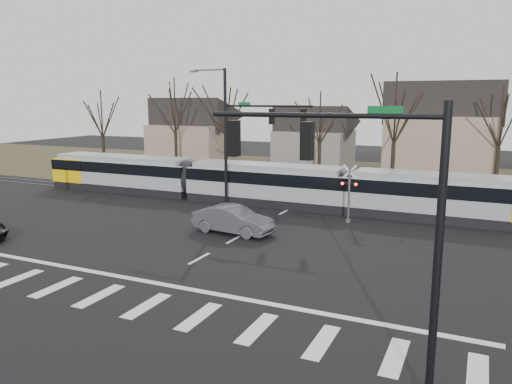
% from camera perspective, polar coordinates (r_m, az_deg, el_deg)
% --- Properties ---
extents(ground, '(140.00, 140.00, 0.00)m').
position_cam_1_polar(ground, '(24.35, -8.97, -8.86)').
color(ground, black).
extents(grass_verge, '(140.00, 28.00, 0.01)m').
position_cam_1_polar(grass_verge, '(53.26, 10.37, 1.67)').
color(grass_verge, '#38331E').
rests_on(grass_verge, ground).
extents(crosswalk, '(27.00, 2.60, 0.01)m').
position_cam_1_polar(crosswalk, '(21.36, -15.02, -11.90)').
color(crosswalk, silver).
rests_on(crosswalk, ground).
extents(stop_line, '(28.00, 0.35, 0.01)m').
position_cam_1_polar(stop_line, '(22.96, -11.48, -10.14)').
color(stop_line, silver).
rests_on(stop_line, ground).
extents(lane_dashes, '(0.18, 30.00, 0.01)m').
position_cam_1_polar(lane_dashes, '(38.19, 4.38, -1.65)').
color(lane_dashes, silver).
rests_on(lane_dashes, ground).
extents(rail_pair, '(90.00, 1.52, 0.06)m').
position_cam_1_polar(rail_pair, '(38.00, 4.28, -1.67)').
color(rail_pair, '#59595E').
rests_on(rail_pair, ground).
extents(tram, '(41.31, 3.07, 3.13)m').
position_cam_1_polar(tram, '(38.77, 1.02, 1.12)').
color(tram, gray).
rests_on(tram, ground).
extents(sedan, '(2.77, 5.42, 1.67)m').
position_cam_1_polar(sedan, '(30.40, -2.63, -3.18)').
color(sedan, '#4A4C52').
rests_on(sedan, ground).
extents(signal_pole_near_right, '(6.72, 0.44, 8.00)m').
position_cam_1_polar(signal_pole_near_right, '(13.64, 12.47, -1.81)').
color(signal_pole_near_right, black).
rests_on(signal_pole_near_right, ground).
extents(signal_pole_far, '(9.28, 0.44, 10.20)m').
position_cam_1_polar(signal_pole_far, '(35.13, -1.20, 6.71)').
color(signal_pole_far, black).
rests_on(signal_pole_far, ground).
extents(rail_crossing_signal, '(1.08, 0.36, 4.00)m').
position_cam_1_polar(rail_crossing_signal, '(33.37, 10.58, -0.27)').
color(rail_crossing_signal, '#59595B').
rests_on(rail_crossing_signal, ground).
extents(tree_row, '(59.20, 7.20, 10.00)m').
position_cam_1_polar(tree_row, '(46.44, 11.12, 6.57)').
color(tree_row, black).
rests_on(tree_row, ground).
extents(house_a, '(9.72, 8.64, 8.60)m').
position_cam_1_polar(house_a, '(62.51, -7.19, 7.15)').
color(house_a, gray).
rests_on(house_a, ground).
extents(house_b, '(8.64, 7.56, 7.65)m').
position_cam_1_polar(house_b, '(58.02, 6.68, 6.42)').
color(house_b, slate).
rests_on(house_b, ground).
extents(house_c, '(10.80, 8.64, 10.10)m').
position_cam_1_polar(house_c, '(52.27, 20.51, 6.78)').
color(house_c, gray).
rests_on(house_c, ground).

